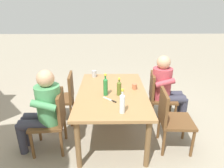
{
  "coord_description": "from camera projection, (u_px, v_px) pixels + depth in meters",
  "views": [
    {
      "loc": [
        -2.63,
        0.04,
        1.91
      ],
      "look_at": [
        0.0,
        0.0,
        0.84
      ],
      "focal_mm": 31.05,
      "sensor_mm": 36.0,
      "label": 1
    }
  ],
  "objects": [
    {
      "name": "ground_plane",
      "position": [
        112.0,
        132.0,
        3.16
      ],
      "size": [
        24.0,
        24.0,
        0.0
      ],
      "primitive_type": "plane",
      "color": "gray"
    },
    {
      "name": "dining_table",
      "position": [
        112.0,
        96.0,
        2.92
      ],
      "size": [
        1.6,
        1.01,
        0.72
      ],
      "color": "#A37547",
      "rests_on": "ground_plane"
    },
    {
      "name": "chair_near_right",
      "position": [
        158.0,
        95.0,
        3.33
      ],
      "size": [
        0.48,
        0.48,
        0.87
      ],
      "color": "brown",
      "rests_on": "ground_plane"
    },
    {
      "name": "chair_far_left",
      "position": [
        53.0,
        118.0,
        2.63
      ],
      "size": [
        0.48,
        0.48,
        0.87
      ],
      "color": "brown",
      "rests_on": "ground_plane"
    },
    {
      "name": "chair_near_left",
      "position": [
        171.0,
        117.0,
        2.66
      ],
      "size": [
        0.47,
        0.47,
        0.87
      ],
      "color": "brown",
      "rests_on": "ground_plane"
    },
    {
      "name": "chair_far_right",
      "position": [
        65.0,
        96.0,
        3.3
      ],
      "size": [
        0.47,
        0.47,
        0.87
      ],
      "color": "brown",
      "rests_on": "ground_plane"
    },
    {
      "name": "person_in_white_shirt",
      "position": [
        166.0,
        86.0,
        3.26
      ],
      "size": [
        0.47,
        0.61,
        1.18
      ],
      "color": "#B7424C",
      "rests_on": "ground_plane"
    },
    {
      "name": "person_in_plaid_shirt",
      "position": [
        43.0,
        108.0,
        2.56
      ],
      "size": [
        0.47,
        0.61,
        1.18
      ],
      "color": "#4C935B",
      "rests_on": "ground_plane"
    },
    {
      "name": "bottle_green",
      "position": [
        106.0,
        86.0,
        2.72
      ],
      "size": [
        0.06,
        0.06,
        0.32
      ],
      "color": "#287A38",
      "rests_on": "dining_table"
    },
    {
      "name": "bottle_olive",
      "position": [
        119.0,
        88.0,
        2.73
      ],
      "size": [
        0.06,
        0.06,
        0.26
      ],
      "color": "#566623",
      "rests_on": "dining_table"
    },
    {
      "name": "bottle_clear",
      "position": [
        122.0,
        103.0,
        2.26
      ],
      "size": [
        0.06,
        0.06,
        0.31
      ],
      "color": "white",
      "rests_on": "dining_table"
    },
    {
      "name": "cup_steel",
      "position": [
        94.0,
        74.0,
        3.46
      ],
      "size": [
        0.08,
        0.08,
        0.12
      ],
      "primitive_type": "cylinder",
      "color": "#B2B7BC",
      "rests_on": "dining_table"
    },
    {
      "name": "cup_terracotta",
      "position": [
        135.0,
        86.0,
        2.96
      ],
      "size": [
        0.07,
        0.07,
        0.08
      ],
      "primitive_type": "cylinder",
      "color": "#BC6B47",
      "rests_on": "dining_table"
    },
    {
      "name": "table_knife",
      "position": [
        111.0,
        100.0,
        2.61
      ],
      "size": [
        0.18,
        0.19,
        0.01
      ],
      "color": "silver",
      "rests_on": "dining_table"
    },
    {
      "name": "backpack_by_near_side",
      "position": [
        131.0,
        89.0,
        4.25
      ],
      "size": [
        0.33,
        0.22,
        0.44
      ],
      "color": "#2D4784",
      "rests_on": "ground_plane"
    }
  ]
}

